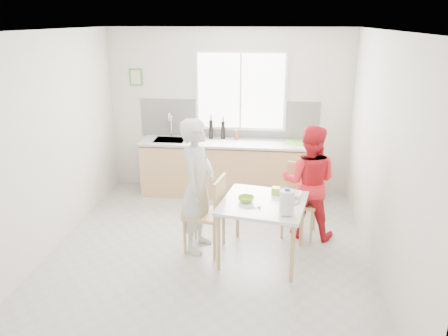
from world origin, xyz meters
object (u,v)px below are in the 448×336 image
(bowl_green, at_px, (246,199))
(bowl_white, at_px, (292,195))
(dining_table, at_px, (263,208))
(chair_far, at_px, (301,196))
(person_white, at_px, (198,186))
(person_red, at_px, (309,182))
(milk_jug, at_px, (287,202))
(wine_bottle_a, at_px, (211,129))
(chair_left, at_px, (210,211))
(wine_bottle_b, at_px, (223,130))

(bowl_green, bearing_deg, bowl_white, 21.04)
(dining_table, xyz_separation_m, chair_far, (0.49, 0.75, -0.14))
(person_white, distance_m, person_red, 1.50)
(person_white, distance_m, milk_jug, 1.19)
(milk_jug, distance_m, wine_bottle_a, 2.80)
(person_red, bearing_deg, dining_table, 59.74)
(bowl_white, bearing_deg, chair_left, -175.54)
(chair_left, bearing_deg, person_white, -90.00)
(person_red, xyz_separation_m, milk_jug, (-0.30, -1.01, 0.14))
(person_white, relative_size, person_red, 1.11)
(person_red, height_order, bowl_white, person_red)
(wine_bottle_a, bearing_deg, chair_far, -44.82)
(person_white, distance_m, wine_bottle_b, 2.06)
(person_white, height_order, person_red, person_white)
(chair_left, distance_m, person_white, 0.35)
(dining_table, bearing_deg, person_red, 49.82)
(dining_table, distance_m, chair_far, 0.91)
(dining_table, height_order, person_white, person_white)
(bowl_white, bearing_deg, wine_bottle_b, 118.67)
(dining_table, distance_m, bowl_white, 0.40)
(chair_left, xyz_separation_m, chair_far, (1.15, 0.63, -0.01))
(person_red, bearing_deg, bowl_white, 73.98)
(dining_table, bearing_deg, bowl_green, -175.88)
(dining_table, bearing_deg, wine_bottle_a, 113.57)
(dining_table, xyz_separation_m, wine_bottle_b, (-0.75, 2.19, 0.40))
(chair_left, bearing_deg, wine_bottle_b, -167.71)
(dining_table, bearing_deg, milk_jug, -50.64)
(chair_far, bearing_deg, dining_table, -113.02)
(bowl_white, xyz_separation_m, milk_jug, (-0.07, -0.53, 0.13))
(bowl_white, bearing_deg, milk_jug, -97.28)
(dining_table, relative_size, wine_bottle_a, 3.53)
(bowl_green, bearing_deg, person_red, 41.72)
(person_white, xyz_separation_m, person_red, (1.39, 0.54, -0.09))
(milk_jug, bearing_deg, dining_table, 139.28)
(wine_bottle_a, relative_size, wine_bottle_b, 1.07)
(person_red, bearing_deg, wine_bottle_a, -34.55)
(person_white, xyz_separation_m, bowl_white, (1.16, 0.05, -0.08))
(chair_far, distance_m, person_white, 1.47)
(person_white, bearing_deg, wine_bottle_b, 8.05)
(chair_left, height_order, wine_bottle_b, wine_bottle_b)
(bowl_green, height_order, wine_bottle_b, wine_bottle_b)
(milk_jug, bearing_deg, chair_far, 88.67)
(person_red, xyz_separation_m, wine_bottle_a, (-1.53, 1.50, 0.31))
(wine_bottle_a, bearing_deg, chair_left, -82.11)
(chair_far, distance_m, wine_bottle_b, 1.97)
(chair_left, distance_m, wine_bottle_b, 2.14)
(chair_left, distance_m, wine_bottle_a, 2.15)
(wine_bottle_b, bearing_deg, milk_jug, -67.90)
(bowl_white, xyz_separation_m, wine_bottle_a, (-1.29, 1.99, 0.30))
(wine_bottle_a, distance_m, wine_bottle_b, 0.20)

